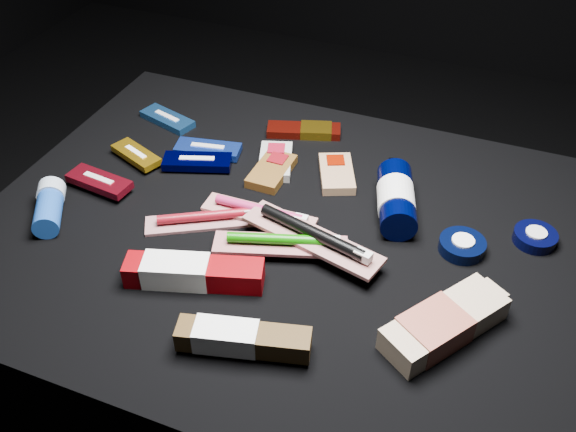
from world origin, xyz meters
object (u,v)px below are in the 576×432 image
at_px(lotion_bottle, 396,198).
at_px(deodorant_stick, 49,207).
at_px(bodywash_bottle, 442,325).
at_px(toothpaste_carton_red, 188,272).

bearing_deg(lotion_bottle, deodorant_stick, -174.41).
distance_m(bodywash_bottle, deodorant_stick, 0.66).
height_order(lotion_bottle, deodorant_stick, lotion_bottle).
bearing_deg(bodywash_bottle, toothpaste_carton_red, -139.99).
height_order(deodorant_stick, toothpaste_carton_red, deodorant_stick).
bearing_deg(deodorant_stick, toothpaste_carton_red, -41.11).
xyz_separation_m(lotion_bottle, bodywash_bottle, (0.13, -0.23, -0.01)).
distance_m(bodywash_bottle, toothpaste_carton_red, 0.37).
xyz_separation_m(lotion_bottle, deodorant_stick, (-0.53, -0.22, -0.01)).
bearing_deg(bodywash_bottle, deodorant_stick, -146.76).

